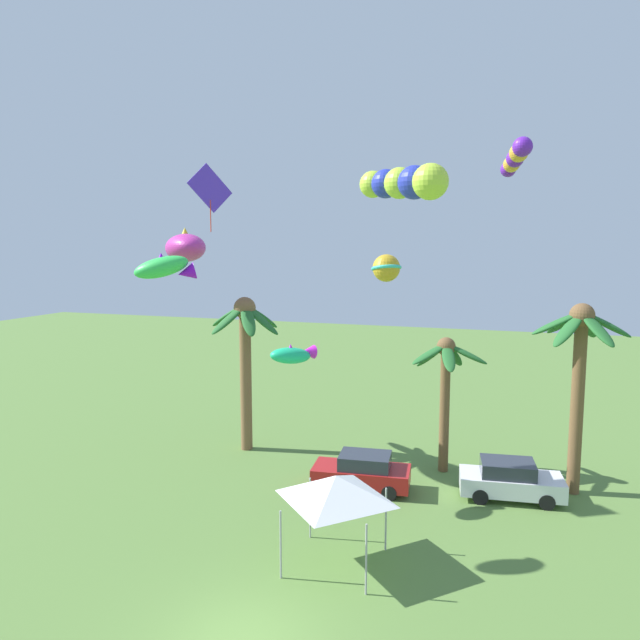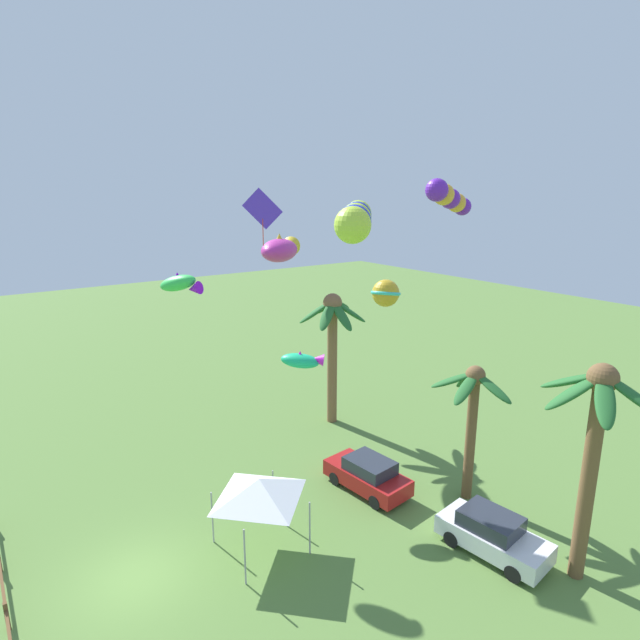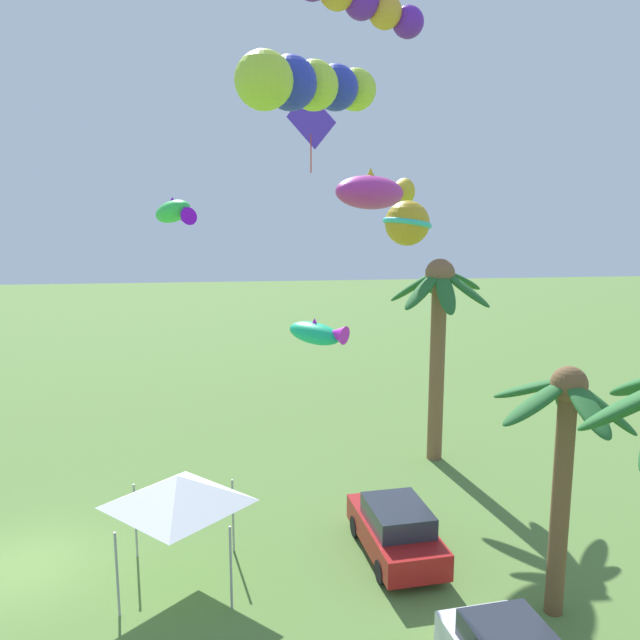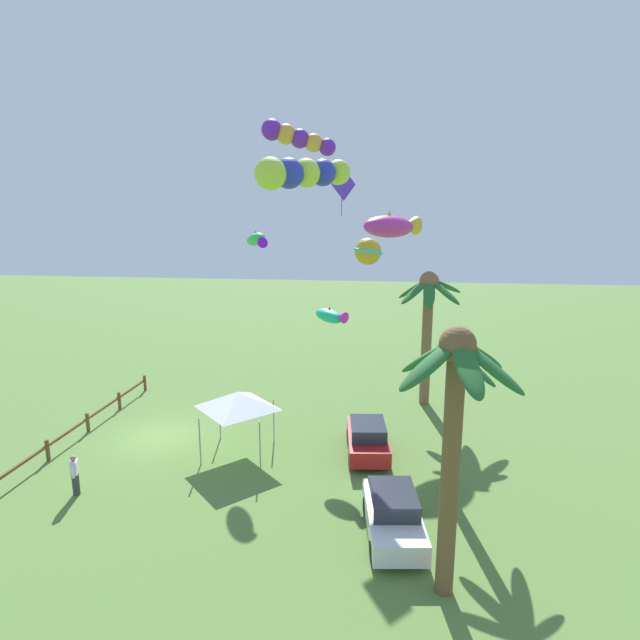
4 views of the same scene
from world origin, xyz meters
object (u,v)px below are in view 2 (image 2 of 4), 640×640
(palm_tree_1, at_px, (333,330))
(kite_ball_0, at_px, (386,293))
(palm_tree_0, at_px, (473,403))
(kite_fish_4, at_px, (180,284))
(parked_car_1, at_px, (492,534))
(kite_fish_2, at_px, (281,249))
(kite_tube_1, at_px, (355,220))
(kite_fish_3, at_px, (303,360))
(festival_tent, at_px, (259,488))
(kite_diamond_6, at_px, (262,210))
(kite_tube_5, at_px, (449,198))
(parked_car_0, at_px, (368,474))
(palm_tree_2, at_px, (595,426))

(palm_tree_1, height_order, kite_ball_0, kite_ball_0)
(palm_tree_0, distance_m, kite_fish_4, 12.98)
(parked_car_1, bearing_deg, kite_fish_4, -146.19)
(palm_tree_0, relative_size, kite_fish_4, 2.88)
(kite_fish_2, bearing_deg, kite_tube_1, -18.14)
(parked_car_1, distance_m, kite_fish_3, 9.84)
(palm_tree_0, height_order, palm_tree_1, palm_tree_1)
(kite_tube_1, bearing_deg, festival_tent, -113.05)
(palm_tree_0, relative_size, kite_fish_3, 3.13)
(festival_tent, relative_size, kite_diamond_6, 1.10)
(kite_tube_1, relative_size, kite_diamond_6, 1.30)
(kite_ball_0, bearing_deg, palm_tree_1, 157.71)
(festival_tent, bearing_deg, kite_fish_4, -175.95)
(festival_tent, distance_m, kite_tube_1, 10.03)
(kite_tube_1, bearing_deg, palm_tree_1, 147.22)
(parked_car_1, distance_m, kite_fish_2, 16.84)
(palm_tree_1, relative_size, kite_tube_5, 3.49)
(parked_car_0, xyz_separation_m, festival_tent, (0.62, -5.68, 1.72))
(palm_tree_1, bearing_deg, palm_tree_0, 0.91)
(kite_tube_1, xyz_separation_m, kite_diamond_6, (-7.64, 0.80, 0.12))
(kite_tube_5, relative_size, kite_diamond_6, 0.82)
(palm_tree_2, height_order, kite_ball_0, kite_ball_0)
(palm_tree_0, distance_m, kite_tube_5, 10.12)
(festival_tent, relative_size, kite_fish_2, 0.75)
(kite_fish_3, bearing_deg, kite_fish_4, -122.83)
(kite_diamond_6, bearing_deg, kite_ball_0, 13.92)
(kite_tube_1, bearing_deg, kite_fish_2, 161.86)
(palm_tree_1, relative_size, parked_car_1, 1.83)
(palm_tree_0, height_order, kite_tube_5, kite_tube_5)
(festival_tent, xyz_separation_m, kite_tube_5, (4.84, 3.57, 10.16))
(kite_tube_1, height_order, kite_fish_3, kite_tube_1)
(kite_fish_4, bearing_deg, kite_ball_0, 45.61)
(palm_tree_0, height_order, parked_car_0, palm_tree_0)
(kite_tube_1, bearing_deg, kite_ball_0, 113.46)
(parked_car_1, distance_m, kite_fish_4, 15.31)
(kite_tube_1, height_order, kite_fish_4, kite_tube_1)
(parked_car_0, bearing_deg, kite_tube_5, -21.15)
(kite_tube_1, height_order, kite_tube_5, kite_tube_5)
(festival_tent, distance_m, kite_tube_5, 11.80)
(parked_car_0, bearing_deg, kite_fish_4, -129.12)
(kite_fish_3, distance_m, kite_tube_5, 10.31)
(kite_fish_3, bearing_deg, kite_ball_0, 29.56)
(kite_diamond_6, bearing_deg, kite_tube_5, -1.91)
(parked_car_0, xyz_separation_m, kite_ball_0, (0.90, -0.11, 8.26))
(kite_tube_1, xyz_separation_m, kite_fish_3, (-4.20, 0.65, -6.13))
(kite_fish_2, bearing_deg, kite_fish_3, -23.94)
(palm_tree_0, distance_m, parked_car_0, 5.55)
(kite_fish_3, bearing_deg, kite_diamond_6, 177.52)
(kite_ball_0, relative_size, kite_tube_5, 0.75)
(festival_tent, relative_size, kite_fish_3, 1.50)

